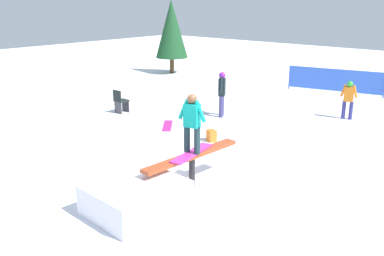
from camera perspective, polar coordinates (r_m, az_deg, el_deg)
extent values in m
plane|color=white|center=(9.84, 0.00, -7.89)|extent=(60.00, 60.00, 0.00)
cylinder|color=black|center=(9.69, 0.00, -5.93)|extent=(0.14, 0.14, 0.73)
cube|color=#A53F1E|center=(9.54, 0.00, -3.68)|extent=(2.78, 0.42, 0.08)
cube|color=white|center=(8.74, -7.45, -9.17)|extent=(1.87, 1.59, 0.61)
cube|color=#C32C91|center=(9.52, 0.00, -3.37)|extent=(1.48, 0.55, 0.03)
cylinder|color=#1C3137|center=(9.35, 0.69, -1.71)|extent=(0.14, 0.14, 0.60)
cylinder|color=#1C3137|center=(9.48, -0.68, -1.46)|extent=(0.14, 0.14, 0.60)
cube|color=#0D9E8F|center=(9.25, 0.00, 1.69)|extent=(0.27, 0.37, 0.52)
cylinder|color=#0D9E8F|center=(9.12, 1.14, 2.23)|extent=(0.13, 0.28, 0.48)
cylinder|color=#0D9E8F|center=(9.32, -1.11, 2.56)|extent=(0.13, 0.28, 0.48)
sphere|color=brown|center=(9.16, 0.00, 3.91)|extent=(0.21, 0.21, 0.21)
cylinder|color=#3D3A6D|center=(15.68, 4.03, 3.09)|extent=(0.15, 0.15, 0.77)
cylinder|color=#3D3A6D|center=(15.40, 3.90, 2.84)|extent=(0.15, 0.15, 0.77)
cube|color=black|center=(15.39, 4.02, 5.47)|extent=(0.43, 0.38, 0.61)
cylinder|color=black|center=(15.59, 4.13, 6.13)|extent=(0.24, 0.19, 0.54)
cylinder|color=black|center=(15.14, 3.93, 5.80)|extent=(0.24, 0.19, 0.54)
sphere|color=purple|center=(15.31, 4.05, 7.02)|extent=(0.24, 0.24, 0.24)
cylinder|color=navy|center=(16.11, 20.42, 2.20)|extent=(0.13, 0.13, 0.65)
cylinder|color=navy|center=(16.14, 19.56, 2.31)|extent=(0.13, 0.13, 0.65)
cube|color=orange|center=(16.00, 20.20, 4.26)|extent=(0.26, 0.35, 0.51)
cylinder|color=orange|center=(15.95, 20.94, 4.58)|extent=(0.12, 0.21, 0.46)
cylinder|color=orange|center=(16.00, 19.55, 4.76)|extent=(0.12, 0.21, 0.46)
sphere|color=green|center=(15.93, 20.33, 5.51)|extent=(0.20, 0.20, 0.20)
cube|color=#C3238D|center=(14.41, -3.28, 0.31)|extent=(1.12, 1.03, 0.02)
cube|color=#3F3F44|center=(16.37, -8.84, 2.93)|extent=(0.04, 0.40, 0.44)
cube|color=#3F3F44|center=(16.16, -9.83, 2.69)|extent=(0.04, 0.40, 0.44)
cube|color=black|center=(16.21, -9.37, 3.64)|extent=(0.45, 0.45, 0.04)
cube|color=black|center=(16.04, -9.96, 4.27)|extent=(0.04, 0.44, 0.40)
cube|color=orange|center=(12.84, 2.62, -1.03)|extent=(0.33, 0.37, 0.34)
cylinder|color=blue|center=(20.80, 12.87, 6.62)|extent=(0.06, 0.06, 1.10)
cube|color=blue|center=(20.33, 18.50, 6.10)|extent=(0.90, 4.05, 0.99)
cylinder|color=#4C331E|center=(24.67, -2.69, 8.35)|extent=(0.24, 0.24, 0.90)
cone|color=#194723|center=(24.45, -2.76, 13.08)|extent=(1.79, 1.79, 3.18)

